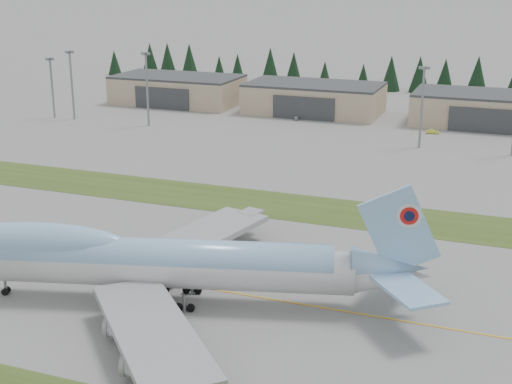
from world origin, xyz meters
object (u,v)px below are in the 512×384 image
at_px(boeing_747_freighter, 159,262).
at_px(hangar_left, 178,89).
at_px(hangar_center, 314,98).
at_px(service_vehicle_a, 296,120).
at_px(hangar_right, 487,109).
at_px(service_vehicle_b, 432,134).

height_order(boeing_747_freighter, hangar_left, boeing_747_freighter).
relative_size(hangar_center, service_vehicle_a, 13.07).
distance_m(hangar_right, service_vehicle_b, 25.24).
bearing_deg(service_vehicle_a, hangar_left, 152.55).
bearing_deg(boeing_747_freighter, hangar_left, 100.68).
distance_m(boeing_747_freighter, service_vehicle_a, 144.08).
relative_size(boeing_747_freighter, hangar_left, 1.62).
relative_size(hangar_center, service_vehicle_b, 12.10).
height_order(hangar_left, service_vehicle_a, hangar_left).
distance_m(hangar_left, hangar_center, 55.00).
bearing_deg(hangar_right, service_vehicle_a, -166.85).
height_order(boeing_747_freighter, hangar_right, boeing_747_freighter).
xyz_separation_m(hangar_right, service_vehicle_b, (-14.98, -19.59, -5.39)).
xyz_separation_m(hangar_left, service_vehicle_b, (100.02, -19.59, -5.39)).
height_order(hangar_left, hangar_right, same).
xyz_separation_m(boeing_747_freighter, service_vehicle_b, (24.47, 137.05, -6.74)).
bearing_deg(hangar_left, service_vehicle_a, -15.31).
distance_m(hangar_left, service_vehicle_a, 55.17).
relative_size(boeing_747_freighter, service_vehicle_a, 21.14).
bearing_deg(boeing_747_freighter, hangar_center, 82.40).
bearing_deg(boeing_747_freighter, hangar_right, 60.79).
height_order(hangar_center, service_vehicle_b, hangar_center).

